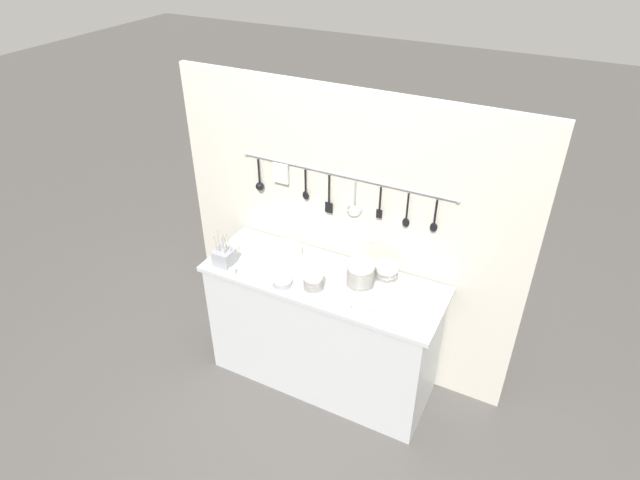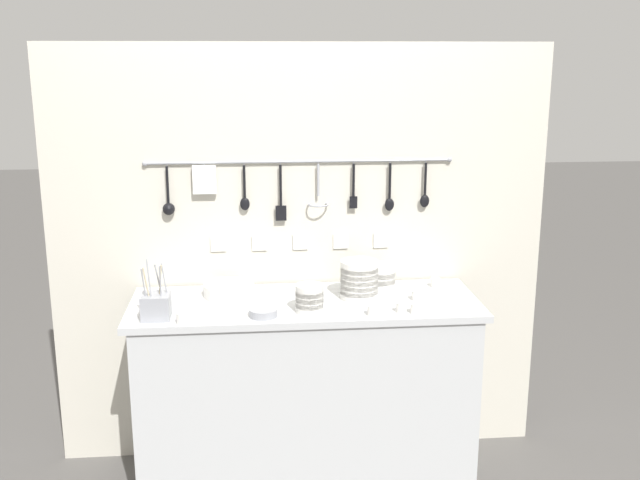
{
  "view_description": "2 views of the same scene",
  "coord_description": "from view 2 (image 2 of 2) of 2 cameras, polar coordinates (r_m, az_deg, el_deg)",
  "views": [
    {
      "loc": [
        1.19,
        -2.37,
        2.89
      ],
      "look_at": [
        -0.03,
        0.03,
        1.13
      ],
      "focal_mm": 30.0,
      "sensor_mm": 36.0,
      "label": 1
    },
    {
      "loc": [
        -0.23,
        -3.13,
        1.94
      ],
      "look_at": [
        0.07,
        0.04,
        1.14
      ],
      "focal_mm": 42.0,
      "sensor_mm": 36.0,
      "label": 2
    }
  ],
  "objects": [
    {
      "name": "counter",
      "position": [
        3.47,
        -1.12,
        -11.52
      ],
      "size": [
        1.54,
        0.54,
        0.88
      ],
      "color": "#B7BABC",
      "rests_on": "ground"
    },
    {
      "name": "bowl_stack_tall_left",
      "position": [
        3.16,
        -0.81,
        -4.47
      ],
      "size": [
        0.12,
        0.12,
        0.12
      ],
      "color": "silver",
      "rests_on": "counter"
    },
    {
      "name": "cup_back_left",
      "position": [
        3.18,
        6.22,
        -5.14
      ],
      "size": [
        0.04,
        0.04,
        0.04
      ],
      "color": "silver",
      "rests_on": "counter"
    },
    {
      "name": "plate_stack",
      "position": [
        3.4,
        -6.95,
        -3.78
      ],
      "size": [
        0.23,
        0.23,
        0.06
      ],
      "color": "silver",
      "rests_on": "counter"
    },
    {
      "name": "cup_mid_row",
      "position": [
        3.13,
        4.02,
        -5.38
      ],
      "size": [
        0.04,
        0.04,
        0.04
      ],
      "color": "silver",
      "rests_on": "counter"
    },
    {
      "name": "steel_mixing_bowl",
      "position": [
        3.13,
        -4.35,
        -5.52
      ],
      "size": [
        0.12,
        0.12,
        0.03
      ],
      "color": "#93969E",
      "rests_on": "counter"
    },
    {
      "name": "bowl_stack_nested_right",
      "position": [
        3.33,
        3.0,
        -3.03
      ],
      "size": [
        0.17,
        0.17,
        0.17
      ],
      "color": "silver",
      "rests_on": "counter"
    },
    {
      "name": "cutlery_caddy",
      "position": [
        3.16,
        -12.39,
        -4.9
      ],
      "size": [
        0.12,
        0.12,
        0.25
      ],
      "color": "#93969E",
      "rests_on": "counter"
    },
    {
      "name": "ground_plane",
      "position": [
        3.69,
        -1.08,
        -17.7
      ],
      "size": [
        20.0,
        20.0,
        0.0
      ],
      "primitive_type": "plane",
      "color": "#514F4C"
    },
    {
      "name": "bowl_stack_wide_centre",
      "position": [
        3.48,
        4.59,
        -2.78
      ],
      "size": [
        0.14,
        0.14,
        0.11
      ],
      "color": "silver",
      "rests_on": "counter"
    },
    {
      "name": "cup_edge_far",
      "position": [
        3.54,
        8.77,
        -3.21
      ],
      "size": [
        0.04,
        0.04,
        0.04
      ],
      "color": "silver",
      "rests_on": "counter"
    },
    {
      "name": "cup_centre",
      "position": [
        3.09,
        -10.5,
        -5.88
      ],
      "size": [
        0.04,
        0.04,
        0.04
      ],
      "color": "silver",
      "rests_on": "counter"
    },
    {
      "name": "cup_front_left",
      "position": [
        3.34,
        7.36,
        -4.2
      ],
      "size": [
        0.04,
        0.04,
        0.04
      ],
      "color": "silver",
      "rests_on": "counter"
    },
    {
      "name": "cup_front_right",
      "position": [
        3.18,
        7.28,
        -5.2
      ],
      "size": [
        0.04,
        0.04,
        0.04
      ],
      "color": "silver",
      "rests_on": "counter"
    },
    {
      "name": "back_wall",
      "position": [
        3.57,
        -1.54,
        -1.27
      ],
      "size": [
        2.34,
        0.11,
        1.99
      ],
      "color": "beige",
      "rests_on": "ground"
    }
  ]
}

